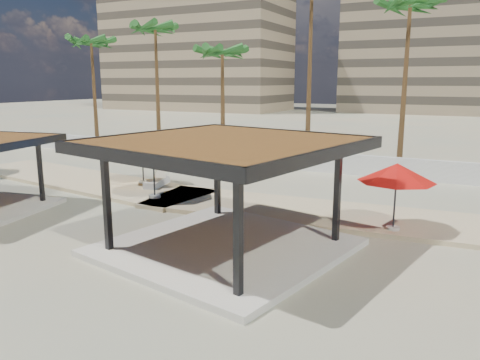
% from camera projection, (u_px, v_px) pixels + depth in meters
% --- Properties ---
extents(ground, '(200.00, 200.00, 0.00)m').
position_uv_depth(ground, '(196.00, 268.00, 13.64)').
color(ground, tan).
rests_on(ground, ground).
extents(promenade, '(44.45, 7.97, 0.24)m').
position_uv_depth(promenade, '(334.00, 211.00, 19.45)').
color(promenade, '#C6B284').
rests_on(promenade, ground).
extents(boundary_wall, '(56.00, 0.30, 1.20)m').
position_uv_depth(boundary_wall, '(340.00, 164.00, 27.50)').
color(boundary_wall, silver).
rests_on(boundary_wall, ground).
extents(building_west, '(34.00, 16.00, 32.40)m').
position_uv_depth(building_west, '(196.00, 28.00, 88.37)').
color(building_west, '#937F60').
rests_on(building_west, ground).
extents(building_mid, '(38.00, 16.00, 30.40)m').
position_uv_depth(building_mid, '(466.00, 26.00, 77.12)').
color(building_mid, '#847259').
rests_on(building_mid, ground).
extents(pavilion_central, '(8.44, 8.44, 3.63)m').
position_uv_depth(pavilion_central, '(225.00, 185.00, 14.67)').
color(pavilion_central, beige).
rests_on(pavilion_central, ground).
extents(umbrella_b, '(3.56, 3.56, 2.65)m').
position_uv_depth(umbrella_b, '(142.00, 139.00, 23.85)').
color(umbrella_b, beige).
rests_on(umbrella_b, promenade).
extents(umbrella_c, '(3.07, 3.07, 2.39)m').
position_uv_depth(umbrella_c, '(397.00, 173.00, 16.21)').
color(umbrella_c, beige).
rests_on(umbrella_c, promenade).
extents(umbrella_f, '(3.60, 3.60, 2.73)m').
position_uv_depth(umbrella_f, '(153.00, 146.00, 20.73)').
color(umbrella_f, beige).
rests_on(umbrella_f, promenade).
extents(lounger_a, '(1.10, 2.11, 0.76)m').
position_uv_depth(lounger_a, '(157.00, 182.00, 23.64)').
color(lounger_a, white).
rests_on(lounger_a, promenade).
extents(palm_a, '(3.00, 3.00, 9.23)m').
position_uv_depth(palm_a, '(91.00, 46.00, 37.19)').
color(palm_a, brown).
rests_on(palm_a, ground).
extents(palm_b, '(3.00, 3.00, 10.03)m').
position_uv_depth(palm_b, '(155.00, 34.00, 34.75)').
color(palm_b, brown).
rests_on(palm_b, ground).
extents(palm_c, '(3.00, 3.00, 8.13)m').
position_uv_depth(palm_c, '(222.00, 56.00, 31.96)').
color(palm_c, brown).
rests_on(palm_c, ground).
extents(palm_e, '(3.00, 3.00, 10.44)m').
position_uv_depth(palm_e, '(410.00, 12.00, 26.50)').
color(palm_e, brown).
rests_on(palm_e, ground).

